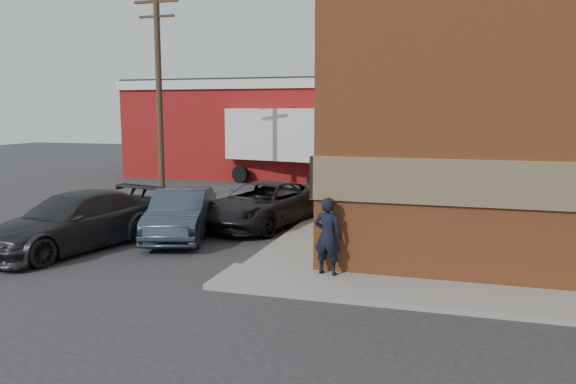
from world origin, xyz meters
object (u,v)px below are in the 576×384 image
Objects in this scene: suv_a at (263,204)px; suv_b at (74,221)px; man at (328,236)px; sedan at (181,214)px; warehouse at (274,128)px; utility_pole at (159,89)px; box_truck at (299,141)px.

suv_b is (-3.98, -4.49, 0.05)m from suv_a.
man is 6.25m from suv_a.
suv_a is (1.77, 2.39, -0.01)m from sedan.
warehouse is at bearing 106.14° from suv_b.
man is (7.90, -20.25, -1.80)m from warehouse.
sedan is at bearing -56.51° from utility_pole.
utility_pole is at bearing -97.77° from warehouse.
warehouse reaches higher than suv_a.
box_truck reaches higher than man.
utility_pole is 1.67× the size of suv_b.
utility_pole is at bearing -36.09° from man.
box_truck is (4.25, 6.84, -2.47)m from utility_pole.
suv_b is (0.52, -19.50, -2.03)m from warehouse.
suv_a is 0.98× the size of suv_b.
man is 0.33× the size of suv_b.
utility_pole reaches higher than man.
sedan is 3.06m from suv_b.
suv_b is (-7.38, 0.75, -0.23)m from man.
warehouse reaches higher than sedan.
man is at bearing -68.70° from warehouse.
sedan is at bearing 58.19° from suv_b.
man is at bearing 8.82° from suv_b.
utility_pole is 8.65m from sedan.
warehouse reaches higher than box_truck.
box_truck is (-1.75, 10.84, 1.54)m from suv_a.
utility_pole reaches higher than sedan.
suv_a is 6.01m from suv_b.
warehouse is 1.96× the size of box_truck.
sedan is (2.73, -17.39, -2.07)m from warehouse.
warehouse reaches higher than suv_b.
sedan is 2.97m from suv_a.
warehouse is at bearing 82.22° from sedan.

